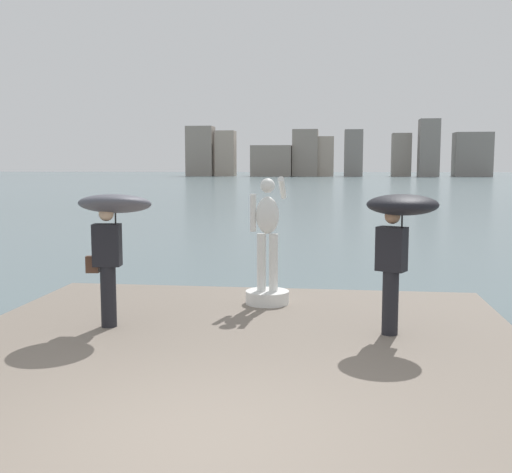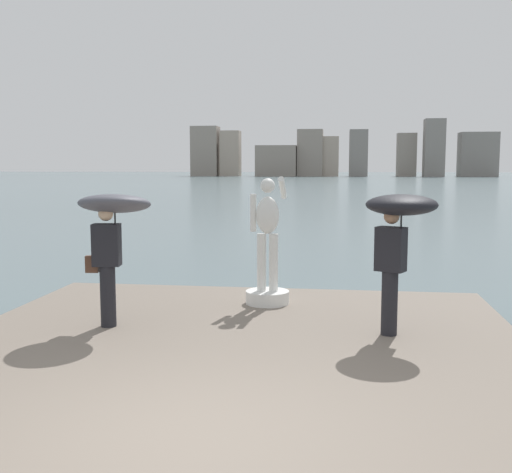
# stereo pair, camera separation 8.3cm
# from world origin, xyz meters

# --- Properties ---
(ground_plane) EXTENTS (400.00, 400.00, 0.00)m
(ground_plane) POSITION_xyz_m (0.00, 40.00, 0.00)
(ground_plane) COLOR slate
(pier) EXTENTS (7.67, 9.53, 0.40)m
(pier) POSITION_xyz_m (0.00, 1.76, 0.20)
(pier) COLOR slate
(pier) RESTS_ON ground
(statue_white_figure) EXTENTS (0.73, 0.93, 2.12)m
(statue_white_figure) POSITION_xyz_m (0.17, 5.21, 1.14)
(statue_white_figure) COLOR white
(statue_white_figure) RESTS_ON pier
(onlooker_left) EXTENTS (1.13, 1.15, 1.96)m
(onlooker_left) POSITION_xyz_m (-1.85, 3.48, 1.91)
(onlooker_left) COLOR black
(onlooker_left) RESTS_ON pier
(onlooker_right) EXTENTS (1.28, 1.28, 1.92)m
(onlooker_right) POSITION_xyz_m (2.12, 3.51, 1.92)
(onlooker_right) COLOR black
(onlooker_right) RESTS_ON pier
(distant_skyline) EXTENTS (72.69, 8.55, 13.30)m
(distant_skyline) POSITION_xyz_m (-0.32, 146.20, 5.26)
(distant_skyline) COLOR gray
(distant_skyline) RESTS_ON ground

